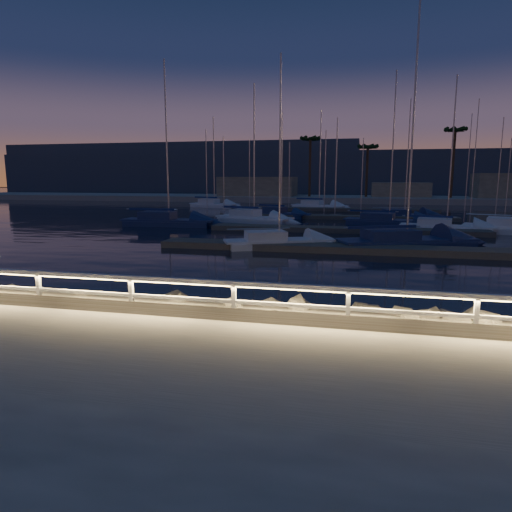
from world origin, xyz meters
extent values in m
plane|color=#AEA89D|center=(0.00, 0.00, 0.00)|extent=(400.00, 400.00, 0.00)
cube|color=#AEA89D|center=(0.00, -2.50, -0.10)|extent=(240.00, 5.00, 0.20)
cube|color=#6A635B|center=(0.00, 1.50, -0.30)|extent=(240.00, 3.45, 1.29)
plane|color=black|center=(0.00, 80.00, -0.60)|extent=(320.00, 320.00, 0.00)
plane|color=black|center=(0.00, 0.00, -1.20)|extent=(400.00, 400.00, 0.00)
cube|color=silver|center=(-8.00, 0.00, 0.50)|extent=(0.11, 0.11, 1.00)
cube|color=silver|center=(-5.00, 0.00, 0.50)|extent=(0.11, 0.11, 1.00)
cube|color=silver|center=(-2.00, 0.00, 0.50)|extent=(0.11, 0.11, 1.00)
cube|color=silver|center=(1.00, 0.00, 0.50)|extent=(0.11, 0.11, 1.00)
cube|color=silver|center=(4.00, 0.00, 0.50)|extent=(0.11, 0.11, 1.00)
cube|color=silver|center=(0.00, 0.00, 1.00)|extent=(44.00, 0.12, 0.12)
cube|color=silver|center=(0.00, 0.00, 0.50)|extent=(44.00, 0.09, 0.09)
cube|color=#FFD972|center=(0.00, -0.02, 0.92)|extent=(44.00, 0.04, 0.03)
sphere|color=#6A635B|center=(-9.85, 1.72, -0.26)|extent=(0.85, 0.85, 0.85)
sphere|color=#6A635B|center=(3.71, 1.02, -0.12)|extent=(0.79, 0.79, 0.79)
sphere|color=#6A635B|center=(-7.90, 1.67, -0.25)|extent=(0.96, 0.96, 0.96)
sphere|color=#6A635B|center=(4.50, 1.46, -0.21)|extent=(1.06, 1.06, 1.06)
cube|color=#635B52|center=(0.00, 16.00, -0.40)|extent=(22.00, 2.00, 0.40)
cube|color=#635B52|center=(0.00, 26.00, -0.40)|extent=(22.00, 2.00, 0.40)
cube|color=#635B52|center=(0.00, 38.00, -0.40)|extent=(22.00, 2.00, 0.40)
cube|color=#635B52|center=(0.00, 50.00, -0.40)|extent=(22.00, 2.00, 0.40)
cube|color=#AEA89D|center=(0.00, 74.00, -0.20)|extent=(160.00, 14.00, 1.20)
cube|color=gray|center=(-18.00, 74.00, 1.80)|extent=(14.00, 8.00, 4.00)
cube|color=gray|center=(8.00, 75.00, 1.30)|extent=(10.00, 6.00, 3.00)
cube|color=gray|center=(24.00, 74.00, 2.10)|extent=(8.00, 7.00, 4.60)
cylinder|color=brown|center=(-8.00, 72.00, 5.65)|extent=(0.44, 0.44, 10.50)
cylinder|color=brown|center=(2.00, 73.00, 4.90)|extent=(0.44, 0.44, 9.00)
cylinder|color=brown|center=(16.00, 72.00, 6.15)|extent=(0.44, 0.44, 11.50)
cube|color=#364254|center=(0.00, 130.00, 4.00)|extent=(220.00, 30.00, 14.00)
cube|color=#364254|center=(-60.00, 140.00, 6.00)|extent=(120.00, 25.00, 18.00)
cube|color=silver|center=(-3.73, 16.76, -0.45)|extent=(6.69, 4.55, 0.50)
cube|color=silver|center=(-3.73, 16.76, -0.13)|extent=(7.05, 4.47, 0.14)
cube|color=silver|center=(-4.54, 16.40, 0.18)|extent=(2.92, 2.47, 0.59)
cylinder|color=#A1A2A6|center=(-3.73, 16.76, 5.49)|extent=(0.11, 0.11, 11.07)
cylinder|color=#A1A2A6|center=(-4.95, 16.21, 0.63)|extent=(3.67, 1.69, 0.07)
cube|color=navy|center=(4.12, 18.62, -0.45)|extent=(8.57, 5.83, 0.55)
cube|color=navy|center=(4.12, 18.62, -0.10)|extent=(9.02, 5.74, 0.15)
cube|color=navy|center=(3.08, 18.15, 0.25)|extent=(3.73, 3.16, 0.65)
cylinder|color=#A1A2A6|center=(4.12, 18.62, 7.09)|extent=(0.12, 0.12, 14.18)
cylinder|color=#A1A2A6|center=(2.56, 17.92, 0.74)|extent=(4.69, 2.16, 0.08)
cube|color=silver|center=(-8.95, 32.12, -0.45)|extent=(7.53, 4.26, 0.61)
cube|color=silver|center=(-8.95, 32.12, -0.06)|extent=(8.01, 4.08, 0.17)
cube|color=silver|center=(-9.91, 32.39, 0.32)|extent=(3.17, 2.48, 0.72)
cylinder|color=#A1A2A6|center=(-8.95, 32.12, 6.26)|extent=(0.13, 0.13, 12.42)
cylinder|color=#A1A2A6|center=(-10.39, 32.53, 0.87)|extent=(4.32, 1.31, 0.09)
cube|color=navy|center=(-15.86, 27.43, -0.45)|extent=(8.04, 2.89, 0.62)
cube|color=navy|center=(-15.86, 27.43, -0.05)|extent=(8.70, 2.51, 0.17)
cube|color=navy|center=(-16.97, 27.40, 0.34)|extent=(3.16, 2.08, 0.73)
cylinder|color=#A1A2A6|center=(-15.86, 27.43, 6.98)|extent=(0.14, 0.14, 13.84)
cylinder|color=#A1A2A6|center=(-17.52, 27.39, 0.91)|extent=(4.98, 0.24, 0.09)
cube|color=silver|center=(8.12, 28.37, -0.45)|extent=(7.05, 3.47, 0.49)
cube|color=silver|center=(8.12, 28.37, -0.14)|extent=(7.54, 3.24, 0.13)
cube|color=silver|center=(7.20, 28.55, 0.17)|extent=(2.89, 2.15, 0.57)
cylinder|color=#A1A2A6|center=(8.12, 28.37, 5.80)|extent=(0.11, 0.11, 11.71)
cylinder|color=#A1A2A6|center=(6.74, 28.63, 0.61)|extent=(4.15, 0.86, 0.07)
cube|color=silver|center=(12.87, 28.28, 0.29)|extent=(3.87, 3.10, 0.69)
cylinder|color=#A1A2A6|center=(12.30, 28.46, 0.82)|extent=(5.17, 1.76, 0.08)
cube|color=navy|center=(-7.41, 38.79, -0.45)|extent=(6.50, 4.30, 0.52)
cube|color=navy|center=(-7.41, 38.79, -0.12)|extent=(6.85, 4.21, 0.14)
cube|color=navy|center=(-8.20, 39.12, 0.22)|extent=(2.82, 2.36, 0.62)
cylinder|color=#A1A2A6|center=(-7.41, 38.79, 5.35)|extent=(0.11, 0.11, 10.74)
cylinder|color=#A1A2A6|center=(-8.60, 39.29, 0.70)|extent=(3.59, 1.57, 0.08)
cube|color=navy|center=(5.80, 39.66, -0.45)|extent=(7.16, 4.27, 0.49)
cube|color=navy|center=(5.80, 39.66, -0.14)|extent=(7.59, 4.12, 0.13)
cube|color=navy|center=(4.91, 39.37, 0.17)|extent=(3.04, 2.44, 0.58)
cylinder|color=#A1A2A6|center=(5.80, 39.66, 5.84)|extent=(0.11, 0.11, 11.79)
cylinder|color=#A1A2A6|center=(4.46, 39.22, 0.62)|extent=(4.05, 1.39, 0.07)
cube|color=navy|center=(3.84, 32.73, -0.45)|extent=(7.95, 4.00, 0.51)
cube|color=navy|center=(3.84, 32.73, -0.13)|extent=(8.50, 3.75, 0.14)
cube|color=navy|center=(2.80, 32.94, 0.20)|extent=(3.27, 2.45, 0.60)
cylinder|color=#A1A2A6|center=(3.84, 32.73, 6.56)|extent=(0.11, 0.11, 13.19)
cylinder|color=#A1A2A6|center=(2.29, 33.05, 0.66)|extent=(4.67, 1.02, 0.07)
cube|color=silver|center=(-20.00, 53.45, -0.45)|extent=(7.49, 4.08, 0.60)
cube|color=silver|center=(-20.00, 53.45, -0.07)|extent=(7.98, 3.88, 0.16)
cube|color=silver|center=(-20.96, 53.70, 0.32)|extent=(3.13, 2.42, 0.71)
cylinder|color=#A1A2A6|center=(-20.00, 53.45, 6.23)|extent=(0.13, 0.13, 12.37)
cylinder|color=#A1A2A6|center=(-21.44, 53.82, 0.87)|extent=(4.33, 1.20, 0.09)
cube|color=silver|center=(-4.56, 53.55, -0.45)|extent=(7.79, 4.96, 0.58)
cube|color=silver|center=(-4.56, 53.55, -0.08)|extent=(8.23, 4.84, 0.16)
cube|color=silver|center=(-5.52, 53.92, 0.28)|extent=(3.35, 2.76, 0.68)
cylinder|color=#A1A2A6|center=(-4.56, 53.55, 6.44)|extent=(0.13, 0.13, 12.84)
cylinder|color=#A1A2A6|center=(-5.99, 54.11, 0.81)|extent=(4.34, 1.74, 0.08)
camera|label=1|loc=(1.22, -11.37, 3.77)|focal=32.00mm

